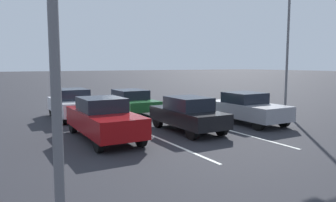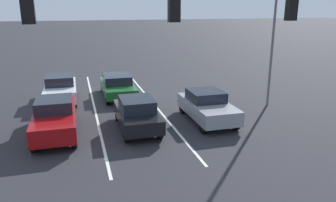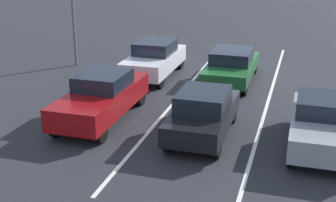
# 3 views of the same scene
# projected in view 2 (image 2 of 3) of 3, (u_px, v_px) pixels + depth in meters

# --- Properties ---
(ground_plane) EXTENTS (240.00, 240.00, 0.00)m
(ground_plane) POSITION_uv_depth(u_px,v_px,m) (118.00, 93.00, 22.03)
(ground_plane) COLOR #28282D
(lane_stripe_left_divider) EXTENTS (0.12, 17.40, 0.01)m
(lane_stripe_left_divider) POSITION_uv_depth(u_px,v_px,m) (152.00, 102.00, 19.99)
(lane_stripe_left_divider) COLOR silver
(lane_stripe_left_divider) RESTS_ON ground_plane
(lane_stripe_center_divider) EXTENTS (0.12, 17.40, 0.01)m
(lane_stripe_center_divider) POSITION_uv_depth(u_px,v_px,m) (94.00, 107.00, 19.08)
(lane_stripe_center_divider) COLOR silver
(lane_stripe_center_divider) RESTS_ON ground_plane
(car_gray_leftlane_front) EXTENTS (1.88, 4.20, 1.53)m
(car_gray_leftlane_front) POSITION_uv_depth(u_px,v_px,m) (207.00, 106.00, 16.62)
(car_gray_leftlane_front) COLOR gray
(car_gray_leftlane_front) RESTS_ON ground_plane
(car_maroon_rightlane_front) EXTENTS (1.81, 4.78, 1.63)m
(car_maroon_rightlane_front) POSITION_uv_depth(u_px,v_px,m) (55.00, 117.00, 14.85)
(car_maroon_rightlane_front) COLOR maroon
(car_maroon_rightlane_front) RESTS_ON ground_plane
(car_black_midlane_front) EXTENTS (1.71, 4.07, 1.53)m
(car_black_midlane_front) POSITION_uv_depth(u_px,v_px,m) (137.00, 113.00, 15.46)
(car_black_midlane_front) COLOR black
(car_black_midlane_front) RESTS_ON ground_plane
(car_white_rightlane_second) EXTENTS (1.82, 4.38, 1.60)m
(car_white_rightlane_second) POSITION_uv_depth(u_px,v_px,m) (61.00, 88.00, 20.01)
(car_white_rightlane_second) COLOR silver
(car_white_rightlane_second) RESTS_ON ground_plane
(car_darkgreen_midlane_second) EXTENTS (1.90, 4.50, 1.42)m
(car_darkgreen_midlane_second) POSITION_uv_depth(u_px,v_px,m) (117.00, 85.00, 21.09)
(car_darkgreen_midlane_second) COLOR #1E5928
(car_darkgreen_midlane_second) RESTS_ON ground_plane
(traffic_signal_gantry) EXTENTS (13.03, 0.37, 6.81)m
(traffic_signal_gantry) POSITION_uv_depth(u_px,v_px,m) (89.00, 29.00, 8.59)
(traffic_signal_gantry) COLOR slate
(traffic_signal_gantry) RESTS_ON ground_plane
(street_lamp_left_shoulder) EXTENTS (2.03, 0.24, 8.50)m
(street_lamp_left_shoulder) POSITION_uv_depth(u_px,v_px,m) (271.00, 21.00, 18.03)
(street_lamp_left_shoulder) COLOR slate
(street_lamp_left_shoulder) RESTS_ON ground_plane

